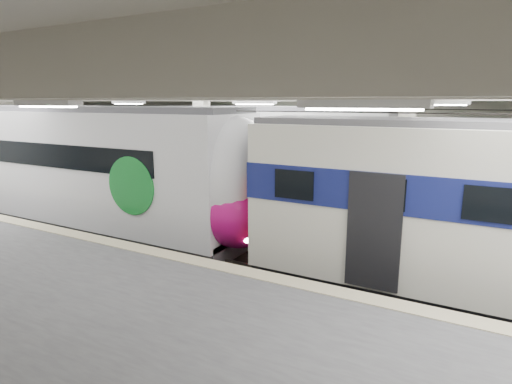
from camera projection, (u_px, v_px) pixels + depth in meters
The scene contains 3 objects.
station_hall at pixel (190, 164), 12.06m from camera, with size 36.00×24.00×5.75m.
modern_emu at pixel (113, 172), 16.10m from camera, with size 15.10×3.11×4.81m.
far_train at pixel (231, 157), 19.93m from camera, with size 15.25×3.85×4.78m.
Camera 1 is at (7.45, -11.29, 4.98)m, focal length 30.00 mm.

